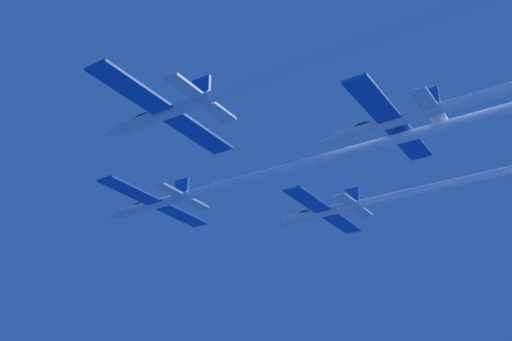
# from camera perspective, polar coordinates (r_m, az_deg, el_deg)

# --- Properties ---
(jet_lead) EXTENTS (17.90, 72.03, 2.97)m
(jet_lead) POSITION_cam_1_polar(r_m,az_deg,el_deg) (64.04, 6.00, 1.01)
(jet_lead) COLOR silver
(jet_left_wing) EXTENTS (17.90, 68.42, 2.97)m
(jet_left_wing) POSITION_cam_1_polar(r_m,az_deg,el_deg) (47.10, 11.78, 12.47)
(jet_left_wing) COLOR silver
(jet_right_wing) EXTENTS (17.90, 63.35, 2.97)m
(jet_right_wing) POSITION_cam_1_polar(r_m,az_deg,el_deg) (73.61, 19.60, -0.83)
(jet_right_wing) COLOR silver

